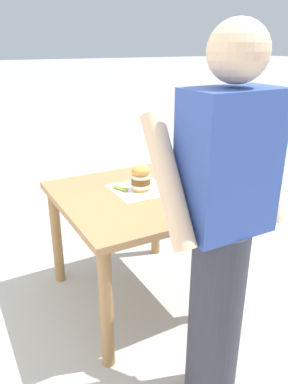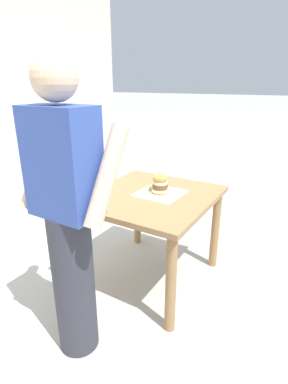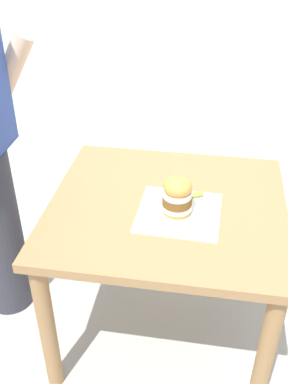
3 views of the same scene
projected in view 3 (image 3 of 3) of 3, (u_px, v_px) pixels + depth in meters
ground_plane at (163, 323)px, 2.31m from camera, size 80.00×80.00×0.00m
patio_table at (167, 227)px, 1.96m from camera, size 0.92×1.00×0.75m
serving_paper at (179, 212)px, 1.84m from camera, size 0.35×0.35×0.00m
sandwich at (177, 196)px, 1.80m from camera, size 0.12×0.12×0.20m
pickle_spear at (192, 195)px, 1.92m from camera, size 0.07×0.10×0.02m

